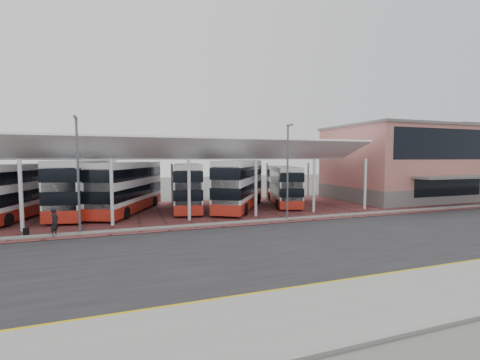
{
  "coord_description": "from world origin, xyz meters",
  "views": [
    {
      "loc": [
        -10.74,
        -17.99,
        5.3
      ],
      "look_at": [
        -1.57,
        8.32,
        3.36
      ],
      "focal_mm": 24.0,
      "sensor_mm": 36.0,
      "label": 1
    }
  ],
  "objects_px": {
    "bus_1": "(86,187)",
    "pedestrian": "(55,222)",
    "terminal": "(406,163)",
    "bus_0": "(17,191)",
    "bus_3": "(188,186)",
    "bus_2": "(128,187)",
    "bus_4": "(240,185)",
    "bus_5": "(284,185)"
  },
  "relations": [
    {
      "from": "bus_0",
      "to": "pedestrian",
      "type": "relative_size",
      "value": 6.17
    },
    {
      "from": "bus_0",
      "to": "pedestrian",
      "type": "height_order",
      "value": "bus_0"
    },
    {
      "from": "bus_0",
      "to": "bus_3",
      "type": "bearing_deg",
      "value": 15.72
    },
    {
      "from": "terminal",
      "to": "bus_0",
      "type": "bearing_deg",
      "value": 179.35
    },
    {
      "from": "bus_3",
      "to": "pedestrian",
      "type": "height_order",
      "value": "bus_3"
    },
    {
      "from": "bus_3",
      "to": "bus_4",
      "type": "bearing_deg",
      "value": -9.09
    },
    {
      "from": "terminal",
      "to": "bus_2",
      "type": "relative_size",
      "value": 1.56
    },
    {
      "from": "bus_3",
      "to": "bus_1",
      "type": "bearing_deg",
      "value": -172.36
    },
    {
      "from": "terminal",
      "to": "pedestrian",
      "type": "bearing_deg",
      "value": -168.39
    },
    {
      "from": "bus_2",
      "to": "bus_4",
      "type": "relative_size",
      "value": 1.01
    },
    {
      "from": "bus_2",
      "to": "bus_4",
      "type": "bearing_deg",
      "value": 14.94
    },
    {
      "from": "bus_1",
      "to": "bus_5",
      "type": "xyz_separation_m",
      "value": [
        20.29,
        -0.75,
        -0.37
      ]
    },
    {
      "from": "bus_2",
      "to": "pedestrian",
      "type": "height_order",
      "value": "bus_2"
    },
    {
      "from": "terminal",
      "to": "bus_2",
      "type": "height_order",
      "value": "terminal"
    },
    {
      "from": "bus_2",
      "to": "bus_3",
      "type": "xyz_separation_m",
      "value": [
        5.78,
        0.21,
        -0.1
      ]
    },
    {
      "from": "pedestrian",
      "to": "bus_0",
      "type": "bearing_deg",
      "value": 46.84
    },
    {
      "from": "terminal",
      "to": "pedestrian",
      "type": "distance_m",
      "value": 39.44
    },
    {
      "from": "bus_0",
      "to": "bus_3",
      "type": "distance_m",
      "value": 14.87
    },
    {
      "from": "bus_5",
      "to": "bus_1",
      "type": "bearing_deg",
      "value": -164.6
    },
    {
      "from": "bus_0",
      "to": "bus_1",
      "type": "height_order",
      "value": "bus_1"
    },
    {
      "from": "bus_1",
      "to": "pedestrian",
      "type": "xyz_separation_m",
      "value": [
        -0.94,
        -9.13,
        -1.53
      ]
    },
    {
      "from": "terminal",
      "to": "bus_0",
      "type": "xyz_separation_m",
      "value": [
        -42.87,
        0.49,
        -2.27
      ]
    },
    {
      "from": "bus_2",
      "to": "bus_1",
      "type": "bearing_deg",
      "value": -164.47
    },
    {
      "from": "terminal",
      "to": "pedestrian",
      "type": "relative_size",
      "value": 9.71
    },
    {
      "from": "bus_1",
      "to": "pedestrian",
      "type": "distance_m",
      "value": 9.3
    },
    {
      "from": "bus_3",
      "to": "bus_5",
      "type": "relative_size",
      "value": 1.08
    },
    {
      "from": "bus_0",
      "to": "bus_2",
      "type": "bearing_deg",
      "value": 15.59
    },
    {
      "from": "bus_0",
      "to": "bus_1",
      "type": "distance_m",
      "value": 5.39
    },
    {
      "from": "bus_1",
      "to": "bus_3",
      "type": "height_order",
      "value": "bus_1"
    },
    {
      "from": "bus_0",
      "to": "bus_1",
      "type": "bearing_deg",
      "value": 21.79
    },
    {
      "from": "bus_0",
      "to": "bus_3",
      "type": "xyz_separation_m",
      "value": [
        14.86,
        0.48,
        -0.05
      ]
    },
    {
      "from": "bus_1",
      "to": "bus_3",
      "type": "distance_m",
      "value": 9.53
    },
    {
      "from": "bus_5",
      "to": "terminal",
      "type": "bearing_deg",
      "value": 15.95
    },
    {
      "from": "bus_5",
      "to": "bus_4",
      "type": "bearing_deg",
      "value": -150.44
    },
    {
      "from": "bus_0",
      "to": "bus_3",
      "type": "relative_size",
      "value": 1.02
    },
    {
      "from": "bus_0",
      "to": "bus_2",
      "type": "distance_m",
      "value": 9.08
    },
    {
      "from": "bus_0",
      "to": "pedestrian",
      "type": "xyz_separation_m",
      "value": [
        4.4,
        -8.39,
        -1.39
      ]
    },
    {
      "from": "terminal",
      "to": "pedestrian",
      "type": "height_order",
      "value": "terminal"
    },
    {
      "from": "bus_2",
      "to": "pedestrian",
      "type": "xyz_separation_m",
      "value": [
        -4.68,
        -8.66,
        -1.44
      ]
    },
    {
      "from": "pedestrian",
      "to": "bus_2",
      "type": "bearing_deg",
      "value": -9.23
    },
    {
      "from": "terminal",
      "to": "bus_1",
      "type": "xyz_separation_m",
      "value": [
        -37.53,
        1.23,
        -2.12
      ]
    },
    {
      "from": "terminal",
      "to": "bus_1",
      "type": "distance_m",
      "value": 37.61
    }
  ]
}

